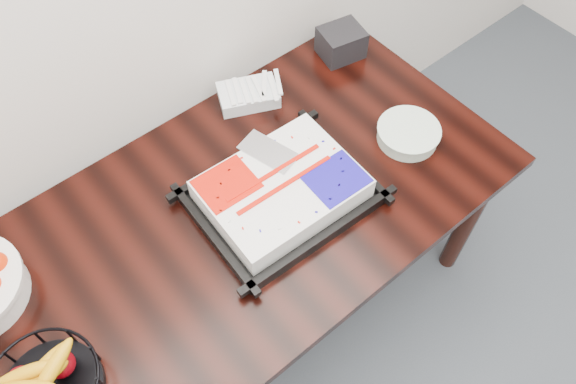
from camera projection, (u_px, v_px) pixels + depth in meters
table at (234, 232)px, 1.77m from camera, size 1.80×0.90×0.75m
cake_tray at (282, 191)px, 1.69m from camera, size 0.53×0.42×0.11m
plate_stack at (408, 134)px, 1.85m from camera, size 0.21×0.21×0.05m
fork_bag at (248, 94)px, 1.94m from camera, size 0.24×0.20×0.06m
napkin_box at (341, 43)px, 2.05m from camera, size 0.17×0.16×0.11m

